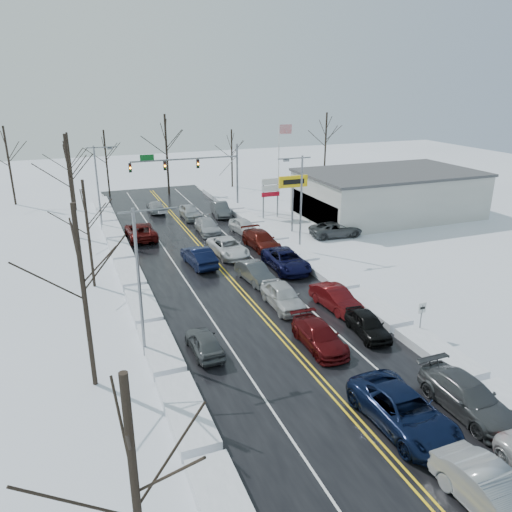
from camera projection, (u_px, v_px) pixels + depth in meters
name	position (u px, v px, depth m)	size (l,w,h in m)	color
ground	(254.00, 306.00, 36.08)	(160.00, 160.00, 0.00)	white
road_surface	(245.00, 295.00, 37.84)	(14.00, 84.00, 0.01)	black
snow_bank_left	(144.00, 311.00, 35.25)	(1.86, 72.00, 0.59)	silver
snow_bank_right	(333.00, 281.00, 40.43)	(1.86, 72.00, 0.59)	silver
traffic_signal_mast	(198.00, 167.00, 59.99)	(13.28, 0.39, 8.00)	slate
tires_plus_sign	(293.00, 185.00, 52.02)	(3.20, 0.34, 6.00)	slate
used_vehicles_sign	(271.00, 190.00, 57.86)	(2.20, 0.22, 4.65)	slate
speed_limit_sign	(422.00, 313.00, 31.31)	(0.55, 0.09, 2.35)	slate
flagpole	(280.00, 156.00, 65.60)	(1.87, 1.20, 10.00)	silver
dealership_building	(388.00, 193.00, 59.16)	(20.40, 12.40, 5.30)	beige
streetlight_ne	(299.00, 196.00, 45.90)	(3.20, 0.25, 9.00)	slate
streetlight_sw	(142.00, 272.00, 27.96)	(3.20, 0.25, 9.00)	slate
streetlight_nw	(99.00, 181.00, 52.54)	(3.20, 0.25, 9.00)	slate
tree_left_a	(133.00, 465.00, 12.66)	(3.60, 3.60, 9.00)	#2D231C
tree_left_b	(80.00, 263.00, 24.55)	(4.00, 4.00, 10.00)	#2D231C
tree_left_c	(86.00, 214.00, 37.53)	(3.40, 3.40, 8.50)	#2D231C
tree_left_d	(68.00, 167.00, 49.11)	(4.20, 4.20, 10.50)	#2D231C
tree_left_e	(69.00, 157.00, 60.02)	(3.80, 3.80, 9.50)	#2D231C
tree_far_a	(7.00, 150.00, 62.71)	(4.00, 4.00, 10.00)	#2D231C
tree_far_b	(105.00, 150.00, 67.91)	(3.60, 3.60, 9.00)	#2D231C
tree_far_c	(166.00, 139.00, 68.42)	(4.40, 4.40, 11.00)	#2D231C
tree_far_d	(232.00, 147.00, 73.73)	(3.40, 3.40, 8.50)	#2D231C
tree_far_e	(326.00, 133.00, 79.15)	(4.20, 4.20, 10.50)	#2D231C
queued_car_2	(402.00, 426.00, 23.61)	(2.86, 6.20, 1.72)	black
queued_car_3	(319.00, 347.00, 30.61)	(2.04, 5.02, 1.46)	#46090B
queued_car_4	(283.00, 307.00, 35.97)	(2.00, 4.98, 1.70)	#BBBBBD
queued_car_5	(255.00, 281.00, 40.46)	(1.62, 4.63, 1.53)	#404245
queued_car_6	(228.00, 255.00, 46.41)	(2.58, 5.60, 1.56)	silver
queued_car_7	(207.00, 233.00, 53.09)	(2.09, 5.13, 1.49)	#9EA0A6
queued_car_8	(191.00, 219.00, 58.51)	(1.93, 4.79, 1.63)	#AAADB2
queued_car_11	(465.00, 411.00, 24.73)	(2.28, 5.62, 1.63)	#3E4043
queued_car_12	(367.00, 334.00, 32.08)	(1.72, 4.27, 1.46)	black
queued_car_13	(335.00, 308.00, 35.71)	(1.64, 4.71, 1.55)	#520B0C
queued_car_14	(286.00, 269.00, 43.04)	(2.72, 5.91, 1.64)	black
queued_car_15	(261.00, 248.00, 48.37)	(2.28, 5.62, 1.63)	#470E09
queued_car_16	(244.00, 233.00, 52.97)	(1.84, 4.56, 1.55)	silver
queued_car_17	(221.00, 216.00, 59.73)	(1.69, 4.85, 1.60)	#44474A
oncoming_car_0	(199.00, 265.00, 43.88)	(1.79, 5.13, 1.69)	black
oncoming_car_1	(141.00, 239.00, 51.22)	(2.73, 5.91, 1.64)	#480B09
oncoming_car_2	(156.00, 212.00, 61.46)	(1.90, 4.67, 1.36)	#96999D
oncoming_car_3	(205.00, 353.00, 29.95)	(1.64, 4.08, 1.39)	#44474A
parked_car_0	(336.00, 236.00, 51.96)	(2.54, 5.50, 1.53)	#424547
parked_car_1	(345.00, 226.00, 55.61)	(2.17, 5.35, 1.55)	#45484A
parked_car_2	(309.00, 216.00, 59.58)	(1.88, 4.67, 1.59)	black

